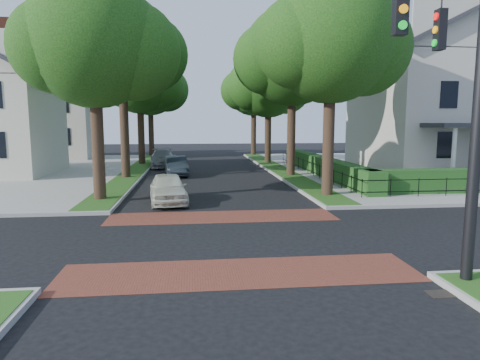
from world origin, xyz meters
name	(u,v)px	position (x,y,z in m)	size (l,w,h in m)	color
ground	(229,239)	(0.00, 0.00, 0.00)	(120.00, 120.00, 0.00)	black
sidewalk_ne	(448,167)	(19.50, 19.00, 0.07)	(30.00, 30.00, 0.15)	gray
crosswalk_far	(222,217)	(0.00, 3.20, 0.01)	(9.00, 2.20, 0.01)	brown
crosswalk_near	(240,273)	(0.00, -3.20, 0.01)	(9.00, 2.20, 0.01)	brown
storm_drain	(443,294)	(4.30, -5.00, 0.01)	(0.65, 0.45, 0.01)	black
grass_strip_ne	(277,168)	(5.40, 19.10, 0.16)	(1.60, 29.80, 0.02)	#1F4E16
grass_strip_nw	(136,170)	(-5.40, 19.10, 0.16)	(1.60, 29.80, 0.02)	#1F4E16
tree_right_near	(332,41)	(5.60, 7.24, 7.63)	(7.75, 6.67, 10.66)	black
tree_right_mid	(293,57)	(5.61, 15.25, 7.99)	(8.25, 7.09, 11.22)	black
tree_right_far	(269,85)	(5.60, 24.22, 6.91)	(7.25, 6.23, 9.74)	black
tree_right_back	(254,89)	(5.60, 33.23, 7.27)	(7.50, 6.45, 10.20)	black
tree_left_near	(97,44)	(-5.40, 7.23, 7.27)	(7.50, 6.45, 10.20)	black
tree_left_mid	(124,49)	(-5.39, 15.24, 8.34)	(8.00, 6.88, 11.48)	black
tree_left_far	(141,81)	(-5.40, 24.22, 7.12)	(7.00, 6.02, 9.86)	black
tree_left_back	(151,87)	(-5.40, 33.24, 7.41)	(7.75, 6.66, 10.44)	black
hedge_main_road	(322,166)	(7.70, 15.00, 0.75)	(1.00, 18.00, 1.20)	#204317
fence_main_road	(311,168)	(6.90, 15.00, 0.60)	(0.06, 18.00, 0.90)	black
house_victorian	(453,90)	(17.51, 15.92, 6.02)	(13.00, 13.05, 12.48)	beige
house_left_far	(49,109)	(-15.49, 31.99, 5.04)	(10.00, 9.00, 10.14)	beige
traffic_signal	(466,78)	(4.89, -4.41, 4.71)	(2.17, 2.00, 8.00)	black
parked_car_front	(168,188)	(-2.30, 6.44, 0.69)	(1.63, 4.06, 1.38)	silver
parked_car_middle	(176,166)	(-2.30, 16.60, 0.67)	(1.43, 4.09, 1.35)	#1F272F
parked_car_rear	(163,159)	(-3.60, 22.30, 0.72)	(2.02, 4.97, 1.44)	gray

